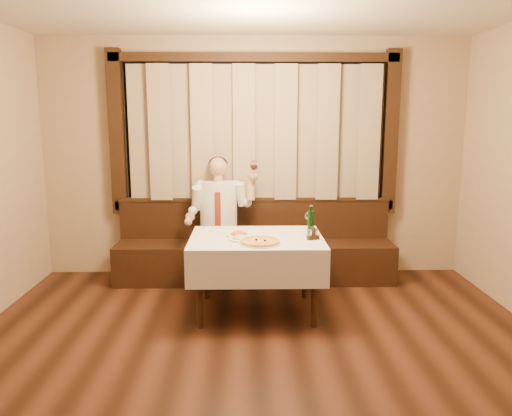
{
  "coord_description": "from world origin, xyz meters",
  "views": [
    {
      "loc": [
        -0.09,
        -2.94,
        1.9
      ],
      "look_at": [
        0.0,
        1.9,
        1.0
      ],
      "focal_mm": 35.0,
      "sensor_mm": 36.0,
      "label": 1
    }
  ],
  "objects_px": {
    "seated_man": "(219,211)",
    "dining_table": "(256,247)",
    "cruet_caddy": "(313,235)",
    "pasta_red": "(239,232)",
    "green_bottle": "(311,222)",
    "pasta_cream": "(241,236)",
    "pizza": "(260,242)",
    "banquette": "(255,253)"
  },
  "relations": [
    {
      "from": "seated_man",
      "to": "dining_table",
      "type": "bearing_deg",
      "value": -66.22
    },
    {
      "from": "cruet_caddy",
      "to": "seated_man",
      "type": "height_order",
      "value": "seated_man"
    },
    {
      "from": "pasta_red",
      "to": "green_bottle",
      "type": "relative_size",
      "value": 0.84
    },
    {
      "from": "pasta_cream",
      "to": "green_bottle",
      "type": "distance_m",
      "value": 0.71
    },
    {
      "from": "dining_table",
      "to": "seated_man",
      "type": "bearing_deg",
      "value": 113.78
    },
    {
      "from": "pizza",
      "to": "green_bottle",
      "type": "relative_size",
      "value": 1.3
    },
    {
      "from": "dining_table",
      "to": "green_bottle",
      "type": "relative_size",
      "value": 4.35
    },
    {
      "from": "pasta_red",
      "to": "green_bottle",
      "type": "height_order",
      "value": "green_bottle"
    },
    {
      "from": "pasta_red",
      "to": "cruet_caddy",
      "type": "height_order",
      "value": "cruet_caddy"
    },
    {
      "from": "banquette",
      "to": "green_bottle",
      "type": "distance_m",
      "value": 1.23
    },
    {
      "from": "banquette",
      "to": "pizza",
      "type": "relative_size",
      "value": 8.46
    },
    {
      "from": "pizza",
      "to": "pasta_cream",
      "type": "height_order",
      "value": "pasta_cream"
    },
    {
      "from": "banquette",
      "to": "dining_table",
      "type": "bearing_deg",
      "value": -90.0
    },
    {
      "from": "dining_table",
      "to": "cruet_caddy",
      "type": "relative_size",
      "value": 10.48
    },
    {
      "from": "banquette",
      "to": "pasta_red",
      "type": "relative_size",
      "value": 13.03
    },
    {
      "from": "pizza",
      "to": "cruet_caddy",
      "type": "distance_m",
      "value": 0.52
    },
    {
      "from": "pizza",
      "to": "cruet_caddy",
      "type": "height_order",
      "value": "cruet_caddy"
    },
    {
      "from": "dining_table",
      "to": "pizza",
      "type": "distance_m",
      "value": 0.28
    },
    {
      "from": "seated_man",
      "to": "pizza",
      "type": "bearing_deg",
      "value": -69.74
    },
    {
      "from": "banquette",
      "to": "dining_table",
      "type": "distance_m",
      "value": 1.08
    },
    {
      "from": "banquette",
      "to": "pizza",
      "type": "distance_m",
      "value": 1.36
    },
    {
      "from": "banquette",
      "to": "pasta_red",
      "type": "xyz_separation_m",
      "value": [
        -0.17,
        -0.98,
        0.48
      ]
    },
    {
      "from": "green_bottle",
      "to": "seated_man",
      "type": "relative_size",
      "value": 0.2
    },
    {
      "from": "pizza",
      "to": "pasta_red",
      "type": "relative_size",
      "value": 1.54
    },
    {
      "from": "pizza",
      "to": "green_bottle",
      "type": "distance_m",
      "value": 0.61
    },
    {
      "from": "dining_table",
      "to": "seated_man",
      "type": "height_order",
      "value": "seated_man"
    },
    {
      "from": "pasta_cream",
      "to": "cruet_caddy",
      "type": "bearing_deg",
      "value": 0.09
    },
    {
      "from": "dining_table",
      "to": "pasta_cream",
      "type": "xyz_separation_m",
      "value": [
        -0.15,
        -0.11,
        0.14
      ]
    },
    {
      "from": "green_bottle",
      "to": "pasta_cream",
      "type": "bearing_deg",
      "value": -164.69
    },
    {
      "from": "banquette",
      "to": "seated_man",
      "type": "distance_m",
      "value": 0.67
    },
    {
      "from": "seated_man",
      "to": "green_bottle",
      "type": "bearing_deg",
      "value": -42.38
    },
    {
      "from": "banquette",
      "to": "seated_man",
      "type": "relative_size",
      "value": 2.22
    },
    {
      "from": "pasta_cream",
      "to": "green_bottle",
      "type": "relative_size",
      "value": 0.81
    },
    {
      "from": "cruet_caddy",
      "to": "pasta_red",
      "type": "bearing_deg",
      "value": 145.71
    },
    {
      "from": "pizza",
      "to": "cruet_caddy",
      "type": "bearing_deg",
      "value": 16.08
    },
    {
      "from": "dining_table",
      "to": "green_bottle",
      "type": "xyz_separation_m",
      "value": [
        0.53,
        0.07,
        0.23
      ]
    },
    {
      "from": "pasta_red",
      "to": "banquette",
      "type": "bearing_deg",
      "value": 80.23
    },
    {
      "from": "cruet_caddy",
      "to": "pizza",
      "type": "bearing_deg",
      "value": 174.13
    },
    {
      "from": "banquette",
      "to": "green_bottle",
      "type": "bearing_deg",
      "value": -60.82
    },
    {
      "from": "pasta_cream",
      "to": "seated_man",
      "type": "xyz_separation_m",
      "value": [
        -0.26,
        1.05,
        0.05
      ]
    },
    {
      "from": "cruet_caddy",
      "to": "green_bottle",
      "type": "bearing_deg",
      "value": 68.05
    },
    {
      "from": "green_bottle",
      "to": "seated_man",
      "type": "bearing_deg",
      "value": 137.62
    }
  ]
}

